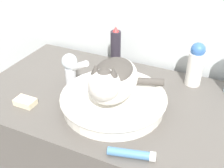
# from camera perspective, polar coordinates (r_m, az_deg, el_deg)

# --- Properties ---
(sink_basin) EXTENTS (0.39, 0.39, 0.06)m
(sink_basin) POSITION_cam_1_polar(r_m,az_deg,el_deg) (1.03, 0.29, -3.29)
(sink_basin) COLOR white
(sink_basin) RESTS_ON vanity_counter
(cat) EXTENTS (0.25, 0.30, 0.17)m
(cat) POSITION_cam_1_polar(r_m,az_deg,el_deg) (0.96, 0.13, 1.08)
(cat) COLOR silver
(cat) RESTS_ON sink_basin
(faucet) EXTENTS (0.14, 0.07, 0.15)m
(faucet) POSITION_cam_1_polar(r_m,az_deg,el_deg) (1.14, -8.32, 3.43)
(faucet) COLOR silver
(faucet) RESTS_ON vanity_counter
(lotion_bottle_white) EXTENTS (0.06, 0.06, 0.19)m
(lotion_bottle_white) POSITION_cam_1_polar(r_m,az_deg,el_deg) (1.18, 16.61, 3.86)
(lotion_bottle_white) COLOR white
(lotion_bottle_white) RESTS_ON vanity_counter
(hairspray_can_black) EXTENTS (0.05, 0.05, 0.20)m
(hairspray_can_black) POSITION_cam_1_polar(r_m,az_deg,el_deg) (1.27, 0.74, 7.16)
(hairspray_can_black) COLOR #28232D
(hairspray_can_black) RESTS_ON vanity_counter
(cream_tube) EXTENTS (0.15, 0.06, 0.03)m
(cream_tube) POSITION_cam_1_polar(r_m,az_deg,el_deg) (0.85, 4.12, -13.98)
(cream_tube) COLOR #4C7FB2
(cream_tube) RESTS_ON vanity_counter
(soap_bar) EXTENTS (0.08, 0.05, 0.02)m
(soap_bar) POSITION_cam_1_polar(r_m,az_deg,el_deg) (1.10, -17.21, -3.48)
(soap_bar) COLOR beige
(soap_bar) RESTS_ON vanity_counter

